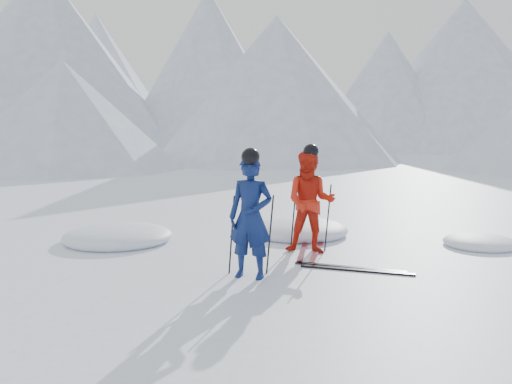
# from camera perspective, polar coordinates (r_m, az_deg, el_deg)

# --- Properties ---
(ground) EXTENTS (160.00, 160.00, 0.00)m
(ground) POSITION_cam_1_polar(r_m,az_deg,el_deg) (8.40, 12.36, -8.08)
(ground) COLOR white
(ground) RESTS_ON ground
(mountain_range) EXTENTS (106.15, 62.94, 15.53)m
(mountain_range) POSITION_cam_1_polar(r_m,az_deg,el_deg) (44.11, 16.37, 12.49)
(mountain_range) COLOR #B2BCD1
(mountain_range) RESTS_ON ground
(skier_blue) EXTENTS (0.71, 0.54, 1.75)m
(skier_blue) POSITION_cam_1_polar(r_m,az_deg,el_deg) (7.65, -0.58, -2.68)
(skier_blue) COLOR #0D1B4F
(skier_blue) RESTS_ON ground
(skier_red) EXTENTS (0.89, 0.71, 1.75)m
(skier_red) POSITION_cam_1_polar(r_m,az_deg,el_deg) (9.24, 5.74, -1.05)
(skier_red) COLOR red
(skier_red) RESTS_ON ground
(pole_blue_left) EXTENTS (0.12, 0.08, 1.16)m
(pole_blue_left) POSITION_cam_1_polar(r_m,az_deg,el_deg) (7.90, -2.58, -4.53)
(pole_blue_left) COLOR black
(pole_blue_left) RESTS_ON ground
(pole_blue_right) EXTENTS (0.12, 0.07, 1.16)m
(pole_blue_right) POSITION_cam_1_polar(r_m,az_deg,el_deg) (7.92, 1.48, -4.50)
(pole_blue_right) COLOR black
(pole_blue_right) RESTS_ON ground
(pole_red_left) EXTENTS (0.12, 0.09, 1.17)m
(pole_red_left) POSITION_cam_1_polar(r_m,az_deg,el_deg) (9.54, 3.97, -2.56)
(pole_red_left) COLOR black
(pole_red_left) RESTS_ON ground
(pole_red_right) EXTENTS (0.12, 0.08, 1.17)m
(pole_red_right) POSITION_cam_1_polar(r_m,az_deg,el_deg) (9.42, 7.57, -2.72)
(pole_red_right) COLOR black
(pole_red_right) RESTS_ON ground
(ski_worn_left) EXTENTS (0.12, 1.70, 0.03)m
(ski_worn_left) POSITION_cam_1_polar(r_m,az_deg,el_deg) (9.40, 4.94, -6.25)
(ski_worn_left) COLOR black
(ski_worn_left) RESTS_ON ground
(ski_worn_right) EXTENTS (0.24, 1.70, 0.03)m
(ski_worn_right) POSITION_cam_1_polar(r_m,az_deg,el_deg) (9.39, 6.41, -6.28)
(ski_worn_right) COLOR black
(ski_worn_right) RESTS_ON ground
(ski_loose_a) EXTENTS (1.68, 0.46, 0.03)m
(ski_loose_a) POSITION_cam_1_polar(r_m,az_deg,el_deg) (8.44, 9.83, -7.83)
(ski_loose_a) COLOR black
(ski_loose_a) RESTS_ON ground
(ski_loose_b) EXTENTS (1.69, 0.40, 0.03)m
(ski_loose_b) POSITION_cam_1_polar(r_m,az_deg,el_deg) (8.30, 10.56, -8.10)
(ski_loose_b) COLOR black
(ski_loose_b) RESTS_ON ground
(snow_lumps) EXTENTS (8.33, 3.13, 0.45)m
(snow_lumps) POSITION_cam_1_polar(r_m,az_deg,el_deg) (10.47, -1.87, -4.96)
(snow_lumps) COLOR white
(snow_lumps) RESTS_ON ground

